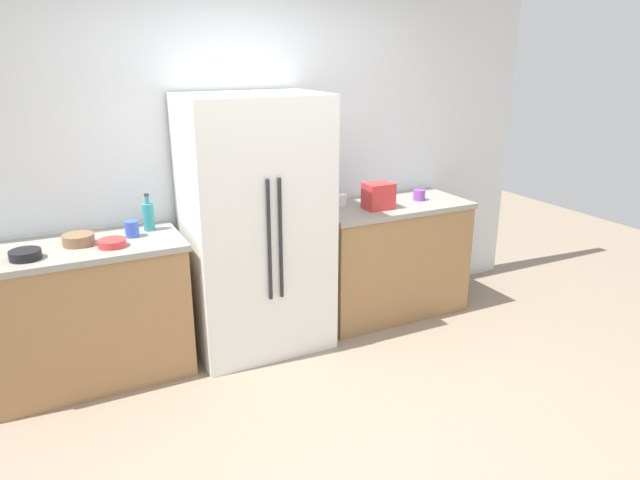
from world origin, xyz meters
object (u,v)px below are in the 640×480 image
(bottle_a, at_px, (148,216))
(bowl_a, at_px, (112,243))
(refrigerator, at_px, (256,226))
(bowl_b, at_px, (25,255))
(cup_a, at_px, (340,200))
(cup_c, at_px, (419,195))
(toaster, at_px, (378,196))
(bowl_c, at_px, (78,239))
(cup_b, at_px, (132,229))

(bottle_a, bearing_deg, bowl_a, -137.94)
(refrigerator, xyz_separation_m, bottle_a, (-0.70, 0.17, 0.12))
(bowl_a, height_order, bowl_b, bowl_b)
(cup_a, height_order, cup_c, same)
(refrigerator, xyz_separation_m, cup_c, (1.42, 0.03, 0.06))
(toaster, xyz_separation_m, bowl_b, (-2.44, -0.04, -0.07))
(toaster, distance_m, bowl_a, 1.96)
(bowl_c, bearing_deg, bowl_b, -154.81)
(cup_a, bearing_deg, refrigerator, -167.10)
(toaster, relative_size, bottle_a, 0.85)
(cup_b, distance_m, cup_c, 2.24)
(bowl_a, bearing_deg, bowl_b, -178.84)
(refrigerator, bearing_deg, bottle_a, 166.17)
(bowl_b, bearing_deg, bottle_a, 18.78)
(toaster, bearing_deg, cup_a, 132.96)
(bottle_a, bearing_deg, refrigerator, -13.83)
(toaster, height_order, cup_b, toaster)
(cup_c, distance_m, bowl_a, 2.39)
(toaster, relative_size, cup_a, 2.28)
(bottle_a, distance_m, cup_a, 1.47)
(bottle_a, bearing_deg, cup_a, 0.20)
(bowl_a, height_order, bowl_c, bowl_c)
(cup_b, relative_size, bowl_c, 0.56)
(refrigerator, height_order, toaster, refrigerator)
(cup_a, bearing_deg, cup_b, -176.32)
(bowl_c, bearing_deg, toaster, -2.74)
(refrigerator, relative_size, cup_b, 17.17)
(refrigerator, distance_m, bottle_a, 0.73)
(bottle_a, distance_m, cup_b, 0.17)
(cup_a, relative_size, cup_b, 0.90)
(cup_c, xyz_separation_m, bowl_a, (-2.39, -0.10, -0.02))
(bottle_a, xyz_separation_m, bowl_b, (-0.76, -0.26, -0.07))
(cup_a, bearing_deg, bowl_b, -173.27)
(bottle_a, height_order, cup_b, bottle_a)
(cup_a, distance_m, cup_b, 1.60)
(cup_c, relative_size, bowl_b, 0.53)
(cup_b, bearing_deg, cup_a, 3.68)
(refrigerator, distance_m, bowl_a, 0.98)
(bottle_a, height_order, bowl_c, bottle_a)
(bowl_a, bearing_deg, cup_c, 2.48)
(cup_b, distance_m, bowl_c, 0.33)
(cup_a, bearing_deg, bowl_a, -171.75)
(refrigerator, height_order, bowl_c, refrigerator)
(cup_a, bearing_deg, toaster, -47.04)
(refrigerator, xyz_separation_m, cup_b, (-0.83, 0.07, 0.07))
(cup_b, bearing_deg, refrigerator, -5.13)
(bowl_b, bearing_deg, toaster, 0.94)
(bowl_b, bearing_deg, bowl_c, 25.19)
(toaster, distance_m, cup_a, 0.31)
(cup_a, distance_m, cup_c, 0.66)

